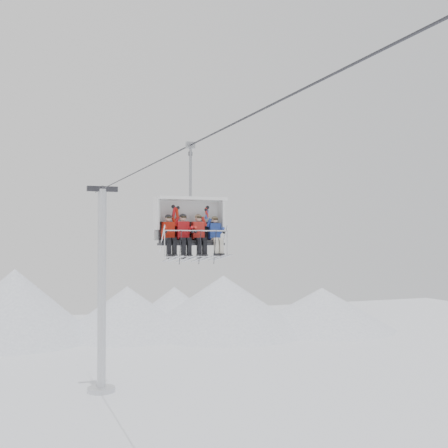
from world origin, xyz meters
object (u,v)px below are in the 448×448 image
object	(u,v)px
lift_tower_right	(102,303)
skier_far_right	(215,235)
skier_center_left	(184,234)
chairlift_carrier	(189,220)
skier_center_right	(199,234)
skier_far_left	(169,234)

from	to	relation	value
lift_tower_right	skier_far_right	xyz separation A→B (m)	(0.86, -18.99, 4.40)
lift_tower_right	skier_center_left	world-z (taller)	lift_tower_right
chairlift_carrier	lift_tower_right	bearing A→B (deg)	90.00
lift_tower_right	skier_center_right	world-z (taller)	lift_tower_right
skier_center_left	skier_center_right	distance (m)	0.55
skier_center_left	chairlift_carrier	bearing A→B (deg)	45.35
lift_tower_right	skier_far_left	distance (m)	19.51
skier_far_right	lift_tower_right	bearing A→B (deg)	92.60
skier_far_left	lift_tower_right	bearing A→B (deg)	87.55
chairlift_carrier	skier_center_left	distance (m)	0.63
skier_far_left	skier_center_right	distance (m)	1.06
lift_tower_right	skier_center_right	distance (m)	19.49
skier_center_right	skier_far_right	xyz separation A→B (m)	(0.61, -0.01, -0.03)
skier_far_right	chairlift_carrier	bearing A→B (deg)	160.05
lift_tower_right	skier_far_right	world-z (taller)	lift_tower_right
skier_center_left	skier_center_right	world-z (taller)	skier_center_left
chairlift_carrier	skier_far_left	distance (m)	0.99
chairlift_carrier	skier_far_left	world-z (taller)	chairlift_carrier
lift_tower_right	chairlift_carrier	world-z (taller)	lift_tower_right
skier_center_right	skier_far_right	world-z (taller)	skier_center_right
lift_tower_right	chairlift_carrier	distance (m)	19.31
lift_tower_right	skier_center_left	size ratio (longest dim) A/B	7.99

